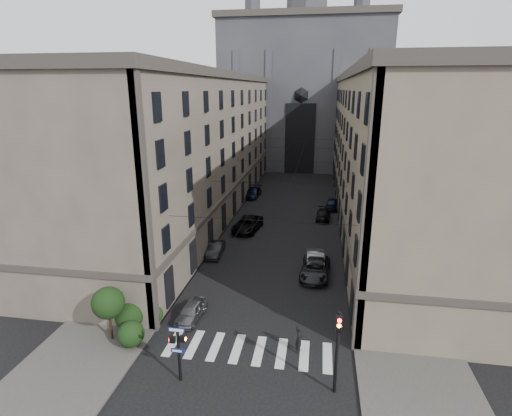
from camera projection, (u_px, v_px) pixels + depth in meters
The scene contains 20 objects.
ground at pixel (232, 406), 22.03m from camera, with size 260.00×260.00×0.00m, color black.
sidewalk_left at pixel (215, 209), 57.65m from camera, with size 7.00×80.00×0.15m, color #383533.
sidewalk_right at pixel (364, 216), 54.45m from camera, with size 7.00×80.00×0.15m, color #383533.
zebra_crossing at pixel (248, 350), 26.76m from camera, with size 11.00×3.20×0.01m, color beige.
building_left at pixel (192, 144), 55.43m from camera, with size 13.60×60.60×18.85m.
building_right at pixel (393, 149), 51.33m from camera, with size 13.60×60.60×18.85m.
gothic_tower at pixel (304, 84), 87.78m from camera, with size 35.00×23.00×58.00m.
pedestrian_signal_left at pixel (178, 347), 23.32m from camera, with size 1.02×0.38×4.00m.
traffic_light_right at pixel (337, 343), 22.05m from camera, with size 0.34×0.50×5.20m.
shrub_cluster at pixel (124, 315), 27.58m from camera, with size 3.90×4.40×3.90m.
tram_wires at pixel (288, 163), 53.64m from camera, with size 14.00×60.00×0.43m.
car_left_near at pixel (191, 311), 30.16m from camera, with size 1.52×3.77×1.29m, color slate.
car_left_midnear at pixel (215, 249), 41.75m from camera, with size 1.39×4.00×1.32m, color black.
car_left_midfar at pixel (247, 224), 48.97m from camera, with size 2.73×5.92×1.65m, color black.
car_left_far at pixel (253, 193), 63.98m from camera, with size 2.13×5.24×1.52m, color black.
car_right_near at pixel (315, 261), 38.63m from camera, with size 1.69×4.85×1.60m, color slate.
car_right_midnear at pixel (315, 269), 37.00m from camera, with size 2.58×5.59×1.55m, color black.
car_right_midfar at pixel (323, 215), 53.11m from camera, with size 1.78×4.39×1.27m, color black.
car_right_far at pixel (332, 204), 57.79m from camera, with size 1.71×4.25×1.45m, color black.
pedestrian at pixel (299, 339), 26.30m from camera, with size 0.70×0.46×1.92m, color black.
Camera 1 is at (4.17, -17.51, 16.82)m, focal length 28.00 mm.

